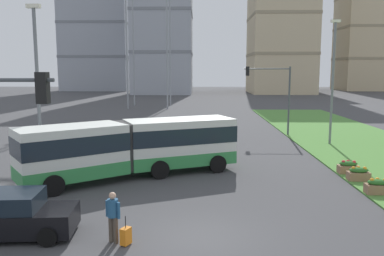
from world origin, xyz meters
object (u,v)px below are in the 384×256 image
(flower_planter_3, at_px, (348,167))
(apartment_tower_west, at_px, (97,10))
(apartment_tower_east, at_px, (375,29))
(streetlight_left, at_px, (38,85))
(rolling_suitcase, at_px, (126,236))
(streetlight_median, at_px, (333,78))
(traffic_light_far_right, at_px, (274,88))
(car_black_sedan, at_px, (9,216))
(apartment_tower_eastcentre, at_px, (280,31))
(pedestrian_crossing, at_px, (113,214))
(apartment_tower_centre, at_px, (281,18))
(flower_planter_2, at_px, (359,174))
(apartment_tower_westcentre, at_px, (163,15))
(articulated_bus, at_px, (133,147))
(flower_planter_1, at_px, (378,186))

(flower_planter_3, relative_size, apartment_tower_west, 0.02)
(apartment_tower_east, bearing_deg, streetlight_left, -121.12)
(rolling_suitcase, xyz_separation_m, streetlight_median, (12.56, 18.29, 4.88))
(traffic_light_far_right, xyz_separation_m, apartment_tower_west, (-36.56, 83.81, 19.13))
(car_black_sedan, distance_m, streetlight_left, 9.11)
(apartment_tower_west, height_order, apartment_tower_eastcentre, apartment_tower_west)
(pedestrian_crossing, bearing_deg, streetlight_left, 124.53)
(pedestrian_crossing, xyz_separation_m, traffic_light_far_right, (9.39, 22.41, 3.18))
(traffic_light_far_right, bearing_deg, apartment_tower_centre, 78.48)
(flower_planter_2, xyz_separation_m, apartment_tower_eastcentre, (16.42, 105.45, 17.50))
(apartment_tower_west, xyz_separation_m, apartment_tower_east, (80.79, 0.22, -5.70))
(pedestrian_crossing, distance_m, traffic_light_far_right, 24.51)
(apartment_tower_westcentre, bearing_deg, car_black_sedan, -88.22)
(apartment_tower_eastcentre, bearing_deg, flower_planter_2, -98.85)
(streetlight_median, relative_size, apartment_tower_westcentre, 0.24)
(apartment_tower_centre, bearing_deg, apartment_tower_eastcentre, 79.33)
(apartment_tower_centre, bearing_deg, apartment_tower_west, 163.48)
(articulated_bus, relative_size, apartment_tower_centre, 0.30)
(apartment_tower_centre, bearing_deg, pedestrian_crossing, -104.40)
(apartment_tower_westcentre, distance_m, apartment_tower_eastcentre, 41.70)
(articulated_bus, distance_m, apartment_tower_west, 103.71)
(articulated_bus, relative_size, flower_planter_3, 10.35)
(apartment_tower_eastcentre, bearing_deg, car_black_sedan, -105.50)
(articulated_bus, height_order, flower_planter_1, articulated_bus)
(flower_planter_2, distance_m, flower_planter_3, 1.44)
(apartment_tower_westcentre, height_order, apartment_tower_east, apartment_tower_westcentre)
(apartment_tower_west, bearing_deg, flower_planter_3, -68.51)
(flower_planter_2, height_order, flower_planter_3, same)
(streetlight_left, distance_m, apartment_tower_westcentre, 81.96)
(flower_planter_3, xyz_separation_m, streetlight_median, (1.90, 9.07, 4.77))
(traffic_light_far_right, xyz_separation_m, apartment_tower_eastcentre, (18.14, 90.61, 13.74))
(streetlight_median, height_order, apartment_tower_westcentre, apartment_tower_westcentre)
(flower_planter_1, relative_size, flower_planter_2, 1.00)
(streetlight_left, distance_m, apartment_tower_centre, 89.02)
(apartment_tower_westcentre, bearing_deg, streetlight_median, -74.63)
(apartment_tower_west, relative_size, apartment_tower_westcentre, 1.19)
(streetlight_left, bearing_deg, apartment_tower_westcentre, 90.56)
(rolling_suitcase, relative_size, apartment_tower_centre, 0.03)
(rolling_suitcase, distance_m, traffic_light_far_right, 24.62)
(rolling_suitcase, height_order, flower_planter_3, rolling_suitcase)
(flower_planter_1, bearing_deg, streetlight_median, 81.54)
(apartment_tower_west, bearing_deg, pedestrian_crossing, -75.65)
(flower_planter_2, distance_m, traffic_light_far_right, 15.40)
(articulated_bus, height_order, flower_planter_3, articulated_bus)
(flower_planter_3, distance_m, apartment_tower_westcentre, 83.99)
(pedestrian_crossing, height_order, flower_planter_3, pedestrian_crossing)
(streetlight_left, height_order, apartment_tower_east, apartment_tower_east)
(car_black_sedan, distance_m, traffic_light_far_right, 25.83)
(apartment_tower_east, bearing_deg, pedestrian_crossing, -116.74)
(flower_planter_2, relative_size, streetlight_left, 0.12)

